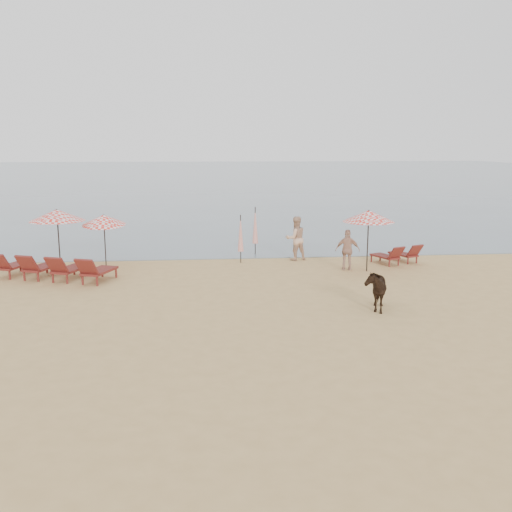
# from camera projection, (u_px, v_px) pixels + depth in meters

# --- Properties ---
(ground) EXTENTS (120.00, 120.00, 0.00)m
(ground) POSITION_uv_depth(u_px,v_px,m) (274.00, 335.00, 14.76)
(ground) COLOR tan
(ground) RESTS_ON ground
(sea) EXTENTS (160.00, 140.00, 0.06)m
(sea) POSITION_uv_depth(u_px,v_px,m) (212.00, 174.00, 92.90)
(sea) COLOR #51606B
(sea) RESTS_ON ground
(lounger_cluster_left) EXTENTS (4.63, 3.20, 0.68)m
(lounger_cluster_left) POSITION_uv_depth(u_px,v_px,m) (52.00, 267.00, 20.66)
(lounger_cluster_left) COLOR maroon
(lounger_cluster_left) RESTS_ON ground
(lounger_cluster_right) EXTENTS (2.03, 2.00, 0.56)m
(lounger_cluster_right) POSITION_uv_depth(u_px,v_px,m) (397.00, 254.00, 23.49)
(lounger_cluster_right) COLOR maroon
(lounger_cluster_right) RESTS_ON ground
(umbrella_open_left_a) EXTENTS (2.10, 2.10, 2.39)m
(umbrella_open_left_a) POSITION_uv_depth(u_px,v_px,m) (57.00, 215.00, 22.03)
(umbrella_open_left_a) COLOR black
(umbrella_open_left_a) RESTS_ON ground
(umbrella_open_left_b) EXTENTS (1.71, 1.74, 2.17)m
(umbrella_open_left_b) POSITION_uv_depth(u_px,v_px,m) (104.00, 220.00, 22.71)
(umbrella_open_left_b) COLOR black
(umbrella_open_left_b) RESTS_ON ground
(umbrella_open_right) EXTENTS (1.96, 1.96, 2.39)m
(umbrella_open_right) POSITION_uv_depth(u_px,v_px,m) (369.00, 216.00, 21.71)
(umbrella_open_right) COLOR black
(umbrella_open_right) RESTS_ON ground
(umbrella_closed_left) EXTENTS (0.26, 0.26, 2.14)m
(umbrella_closed_left) POSITION_uv_depth(u_px,v_px,m) (255.00, 226.00, 25.17)
(umbrella_closed_left) COLOR black
(umbrella_closed_left) RESTS_ON ground
(umbrella_closed_right) EXTENTS (0.24, 0.24, 2.01)m
(umbrella_closed_right) POSITION_uv_depth(u_px,v_px,m) (241.00, 233.00, 23.46)
(umbrella_closed_right) COLOR black
(umbrella_closed_right) RESTS_ON ground
(cow) EXTENTS (1.02, 1.62, 1.27)m
(cow) POSITION_uv_depth(u_px,v_px,m) (375.00, 288.00, 16.94)
(cow) COLOR black
(cow) RESTS_ON ground
(beachgoer_right_a) EXTENTS (1.05, 0.91, 1.87)m
(beachgoer_right_a) POSITION_uv_depth(u_px,v_px,m) (296.00, 238.00, 24.10)
(beachgoer_right_a) COLOR tan
(beachgoer_right_a) RESTS_ON ground
(beachgoer_right_b) EXTENTS (1.00, 0.59, 1.60)m
(beachgoer_right_b) POSITION_uv_depth(u_px,v_px,m) (348.00, 250.00, 22.17)
(beachgoer_right_b) COLOR tan
(beachgoer_right_b) RESTS_ON ground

